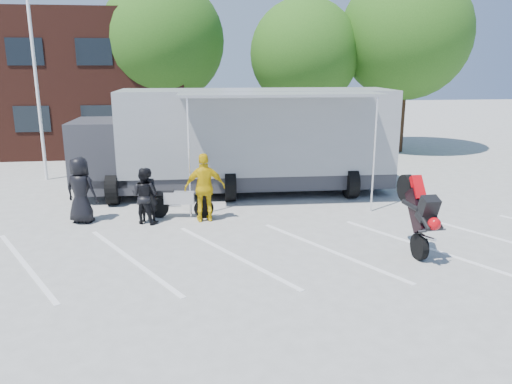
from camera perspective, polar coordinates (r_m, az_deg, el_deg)
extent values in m
plane|color=#A9A9A4|center=(11.24, -3.26, -9.12)|extent=(100.00, 100.00, 0.00)
cube|color=white|center=(12.16, -3.60, -7.22)|extent=(18.09, 13.33, 0.01)
cube|color=#441E16|center=(29.79, -26.07, 11.15)|extent=(18.00, 8.00, 7.00)
cylinder|color=white|center=(21.10, -23.87, 11.95)|extent=(0.12, 0.12, 8.00)
cylinder|color=#382314|center=(26.47, -10.23, 8.04)|extent=(0.50, 0.50, 3.24)
sphere|color=#1D4B12|center=(26.33, -10.63, 16.63)|extent=(6.12, 6.12, 6.12)
cylinder|color=#382314|center=(26.09, 5.37, 7.71)|extent=(0.50, 0.50, 2.88)
sphere|color=#1D4B12|center=(25.91, 5.55, 15.47)|extent=(5.44, 5.44, 5.44)
cylinder|color=#382314|center=(27.13, 16.08, 8.05)|extent=(0.50, 0.50, 3.42)
sphere|color=#1D4B12|center=(27.02, 16.73, 16.88)|extent=(6.46, 6.46, 6.46)
imported|color=black|center=(15.18, -19.40, 0.20)|extent=(1.10, 0.92, 1.93)
imported|color=black|center=(14.79, -12.32, -0.30)|extent=(0.64, 0.47, 1.61)
imported|color=black|center=(14.65, -12.64, -0.42)|extent=(0.98, 0.89, 1.63)
imported|color=#E4B90C|center=(14.51, -5.87, 0.49)|extent=(1.21, 0.59, 2.01)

